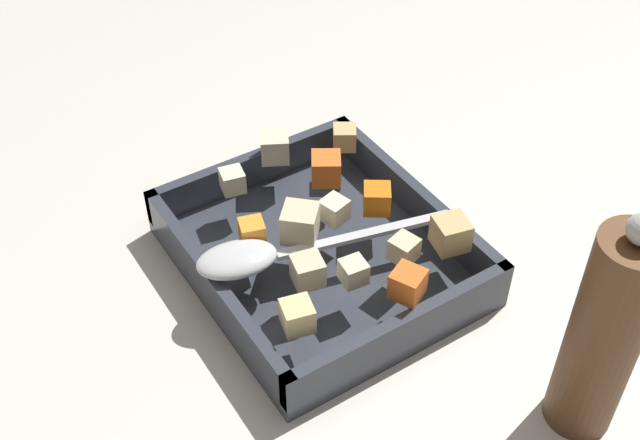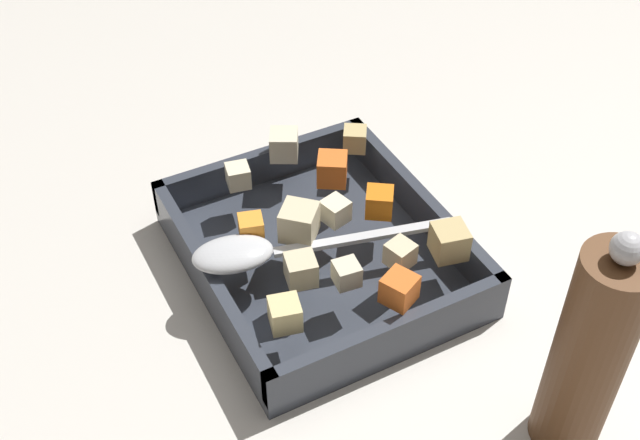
% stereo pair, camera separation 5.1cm
% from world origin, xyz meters
% --- Properties ---
extents(ground_plane, '(4.00, 4.00, 0.00)m').
position_xyz_m(ground_plane, '(0.00, 0.00, 0.00)').
color(ground_plane, beige).
extents(baking_dish, '(0.29, 0.25, 0.05)m').
position_xyz_m(baking_dish, '(-0.02, 0.02, 0.02)').
color(baking_dish, '#333842').
rests_on(baking_dish, ground_plane).
extents(carrot_chunk_front_center, '(0.04, 0.04, 0.03)m').
position_xyz_m(carrot_chunk_front_center, '(-0.14, -0.00, 0.07)').
color(carrot_chunk_front_center, orange).
rests_on(carrot_chunk_front_center, baking_dish).
extents(carrot_chunk_under_handle, '(0.03, 0.03, 0.02)m').
position_xyz_m(carrot_chunk_under_handle, '(-0.00, 0.08, 0.07)').
color(carrot_chunk_under_handle, orange).
rests_on(carrot_chunk_under_handle, baking_dish).
extents(carrot_chunk_corner_sw, '(0.04, 0.04, 0.03)m').
position_xyz_m(carrot_chunk_corner_sw, '(0.04, -0.03, 0.07)').
color(carrot_chunk_corner_sw, orange).
rests_on(carrot_chunk_corner_sw, baking_dish).
extents(carrot_chunk_back_center, '(0.04, 0.04, 0.03)m').
position_xyz_m(carrot_chunk_back_center, '(-0.03, -0.04, 0.07)').
color(carrot_chunk_back_center, orange).
rests_on(carrot_chunk_back_center, baking_dish).
extents(potato_chunk_near_left, '(0.04, 0.04, 0.03)m').
position_xyz_m(potato_chunk_near_left, '(-0.11, -0.07, 0.07)').
color(potato_chunk_near_left, tan).
rests_on(potato_chunk_near_left, baking_dish).
extents(potato_chunk_near_spoon, '(0.03, 0.03, 0.02)m').
position_xyz_m(potato_chunk_near_spoon, '(-0.02, -0.00, 0.07)').
color(potato_chunk_near_spoon, beige).
rests_on(potato_chunk_near_spoon, baking_dish).
extents(potato_chunk_mid_right, '(0.03, 0.03, 0.02)m').
position_xyz_m(potato_chunk_mid_right, '(0.08, -0.07, 0.07)').
color(potato_chunk_mid_right, tan).
rests_on(potato_chunk_mid_right, baking_dish).
extents(potato_chunk_corner_nw, '(0.03, 0.03, 0.03)m').
position_xyz_m(potato_chunk_corner_nw, '(-0.07, 0.07, 0.07)').
color(potato_chunk_corner_nw, beige).
rests_on(potato_chunk_corner_nw, baking_dish).
extents(potato_chunk_corner_se, '(0.05, 0.05, 0.03)m').
position_xyz_m(potato_chunk_corner_se, '(-0.02, 0.04, 0.07)').
color(potato_chunk_corner_se, beige).
rests_on(potato_chunk_corner_se, baking_dish).
extents(potato_chunk_near_right, '(0.03, 0.03, 0.02)m').
position_xyz_m(potato_chunk_near_right, '(-0.10, -0.02, 0.07)').
color(potato_chunk_near_right, beige).
rests_on(potato_chunk_near_right, baking_dish).
extents(potato_chunk_heap_side, '(0.03, 0.03, 0.02)m').
position_xyz_m(potato_chunk_heap_side, '(0.08, 0.06, 0.07)').
color(potato_chunk_heap_side, beige).
rests_on(potato_chunk_heap_side, baking_dish).
extents(potato_chunk_rim_edge, '(0.03, 0.03, 0.03)m').
position_xyz_m(potato_chunk_rim_edge, '(-0.11, 0.10, 0.07)').
color(potato_chunk_rim_edge, '#E0CC89').
rests_on(potato_chunk_rim_edge, baking_dish).
extents(parsnip_chunk_mid_left, '(0.02, 0.02, 0.02)m').
position_xyz_m(parsnip_chunk_mid_left, '(-0.10, 0.03, 0.07)').
color(parsnip_chunk_mid_left, beige).
rests_on(parsnip_chunk_mid_left, baking_dish).
extents(parsnip_chunk_corner_ne, '(0.04, 0.04, 0.03)m').
position_xyz_m(parsnip_chunk_corner_ne, '(0.10, -0.00, 0.07)').
color(parsnip_chunk_corner_ne, beige).
rests_on(parsnip_chunk_corner_ne, baking_dish).
extents(serving_spoon, '(0.09, 0.25, 0.02)m').
position_xyz_m(serving_spoon, '(-0.03, 0.10, 0.06)').
color(serving_spoon, silver).
rests_on(serving_spoon, baking_dish).
extents(pepper_mill, '(0.06, 0.06, 0.23)m').
position_xyz_m(pepper_mill, '(-0.29, -0.07, 0.11)').
color(pepper_mill, brown).
rests_on(pepper_mill, ground_plane).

